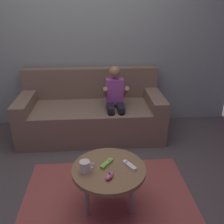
{
  "coord_description": "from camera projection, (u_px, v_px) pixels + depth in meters",
  "views": [
    {
      "loc": [
        0.1,
        -1.76,
        1.6
      ],
      "look_at": [
        0.27,
        0.5,
        0.59
      ],
      "focal_mm": 39.17,
      "sensor_mm": 36.0,
      "label": 1
    }
  ],
  "objects": [
    {
      "name": "nunchuk_pink",
      "position": [
        109.0,
        176.0,
        1.79
      ],
      "size": [
        0.09,
        0.1,
        0.05
      ],
      "color": "pink",
      "rests_on": "coffee_table"
    },
    {
      "name": "couch",
      "position": [
        92.0,
        113.0,
        3.21
      ],
      "size": [
        1.8,
        0.8,
        0.82
      ],
      "color": "#75604C",
      "rests_on": "ground"
    },
    {
      "name": "wall_back",
      "position": [
        86.0,
        33.0,
        3.17
      ],
      "size": [
        4.1,
        0.05,
        2.5
      ],
      "primitive_type": "cube",
      "color": "gray",
      "rests_on": "ground"
    },
    {
      "name": "game_remote_lime_near_edge",
      "position": [
        107.0,
        164.0,
        1.94
      ],
      "size": [
        0.11,
        0.13,
        0.03
      ],
      "color": "#72C638",
      "rests_on": "coffee_table"
    },
    {
      "name": "ground_plane",
      "position": [
        87.0,
        194.0,
        2.24
      ],
      "size": [
        8.2,
        8.2,
        0.0
      ],
      "primitive_type": "plane",
      "color": "#4C4742"
    },
    {
      "name": "coffee_mug",
      "position": [
        85.0,
        167.0,
        1.84
      ],
      "size": [
        0.12,
        0.08,
        0.1
      ],
      "color": "silver",
      "rests_on": "coffee_table"
    },
    {
      "name": "area_rug",
      "position": [
        109.0,
        208.0,
        2.08
      ],
      "size": [
        1.52,
        1.35,
        0.01
      ],
      "primitive_type": "cube",
      "color": "#9E4C42",
      "rests_on": "ground"
    },
    {
      "name": "game_remote_white_far_corner",
      "position": [
        129.0,
        165.0,
        1.92
      ],
      "size": [
        0.1,
        0.14,
        0.03
      ],
      "color": "white",
      "rests_on": "coffee_table"
    },
    {
      "name": "coffee_table",
      "position": [
        109.0,
        172.0,
        1.93
      ],
      "size": [
        0.58,
        0.58,
        0.42
      ],
      "color": "brown",
      "rests_on": "ground"
    },
    {
      "name": "person_seated_on_couch",
      "position": [
        115.0,
        99.0,
        2.97
      ],
      "size": [
        0.3,
        0.37,
        0.93
      ],
      "color": "black",
      "rests_on": "ground"
    }
  ]
}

